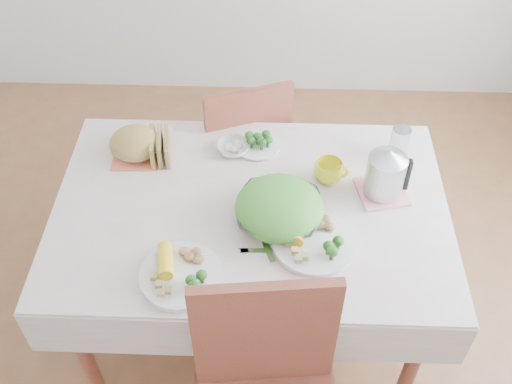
{
  "coord_description": "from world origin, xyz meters",
  "views": [
    {
      "loc": [
        0.07,
        -1.54,
        2.44
      ],
      "look_at": [
        0.02,
        0.02,
        0.82
      ],
      "focal_mm": 42.0,
      "sensor_mm": 36.0,
      "label": 1
    }
  ],
  "objects_px": {
    "chair_far": "(237,145)",
    "yellow_mug": "(329,171)",
    "dinner_plate_left": "(181,276)",
    "salad_bowl": "(279,213)",
    "electric_kettle": "(386,171)",
    "dinner_plate_right": "(314,243)",
    "dining_table": "(251,268)"
  },
  "relations": [
    {
      "from": "electric_kettle",
      "to": "dinner_plate_right",
      "type": "bearing_deg",
      "value": -113.6
    },
    {
      "from": "salad_bowl",
      "to": "yellow_mug",
      "type": "xyz_separation_m",
      "value": [
        0.19,
        0.22,
        0.01
      ]
    },
    {
      "from": "salad_bowl",
      "to": "dinner_plate_right",
      "type": "xyz_separation_m",
      "value": [
        0.13,
        -0.12,
        -0.03
      ]
    },
    {
      "from": "dining_table",
      "to": "electric_kettle",
      "type": "relative_size",
      "value": 6.8
    },
    {
      "from": "yellow_mug",
      "to": "chair_far",
      "type": "bearing_deg",
      "value": 126.8
    },
    {
      "from": "electric_kettle",
      "to": "chair_far",
      "type": "bearing_deg",
      "value": 156.94
    },
    {
      "from": "dining_table",
      "to": "salad_bowl",
      "type": "distance_m",
      "value": 0.44
    },
    {
      "from": "dinner_plate_left",
      "to": "salad_bowl",
      "type": "bearing_deg",
      "value": 40.07
    },
    {
      "from": "salad_bowl",
      "to": "dinner_plate_left",
      "type": "relative_size",
      "value": 1.07
    },
    {
      "from": "yellow_mug",
      "to": "electric_kettle",
      "type": "height_order",
      "value": "electric_kettle"
    },
    {
      "from": "dinner_plate_left",
      "to": "electric_kettle",
      "type": "relative_size",
      "value": 1.39
    },
    {
      "from": "salad_bowl",
      "to": "dinner_plate_right",
      "type": "height_order",
      "value": "salad_bowl"
    },
    {
      "from": "dining_table",
      "to": "chair_far",
      "type": "height_order",
      "value": "chair_far"
    },
    {
      "from": "chair_far",
      "to": "salad_bowl",
      "type": "distance_m",
      "value": 0.84
    },
    {
      "from": "chair_far",
      "to": "yellow_mug",
      "type": "distance_m",
      "value": 0.74
    },
    {
      "from": "dining_table",
      "to": "dinner_plate_right",
      "type": "bearing_deg",
      "value": -37.8
    },
    {
      "from": "dinner_plate_left",
      "to": "dining_table",
      "type": "bearing_deg",
      "value": 56.85
    },
    {
      "from": "dining_table",
      "to": "dinner_plate_left",
      "type": "height_order",
      "value": "dinner_plate_left"
    },
    {
      "from": "salad_bowl",
      "to": "dinner_plate_left",
      "type": "distance_m",
      "value": 0.43
    },
    {
      "from": "dining_table",
      "to": "dinner_plate_right",
      "type": "height_order",
      "value": "dinner_plate_right"
    },
    {
      "from": "chair_far",
      "to": "electric_kettle",
      "type": "bearing_deg",
      "value": 114.04
    },
    {
      "from": "dinner_plate_left",
      "to": "dinner_plate_right",
      "type": "bearing_deg",
      "value": 19.26
    },
    {
      "from": "dinner_plate_right",
      "to": "chair_far",
      "type": "bearing_deg",
      "value": 110.81
    },
    {
      "from": "salad_bowl",
      "to": "electric_kettle",
      "type": "relative_size",
      "value": 1.49
    },
    {
      "from": "dinner_plate_right",
      "to": "yellow_mug",
      "type": "distance_m",
      "value": 0.34
    },
    {
      "from": "dining_table",
      "to": "chair_far",
      "type": "bearing_deg",
      "value": 97.92
    },
    {
      "from": "dinner_plate_right",
      "to": "electric_kettle",
      "type": "relative_size",
      "value": 1.46
    },
    {
      "from": "dinner_plate_right",
      "to": "electric_kettle",
      "type": "bearing_deg",
      "value": 44.6
    },
    {
      "from": "dinner_plate_left",
      "to": "dinner_plate_right",
      "type": "distance_m",
      "value": 0.48
    },
    {
      "from": "chair_far",
      "to": "dinner_plate_left",
      "type": "height_order",
      "value": "chair_far"
    },
    {
      "from": "dining_table",
      "to": "electric_kettle",
      "type": "bearing_deg",
      "value": 9.73
    },
    {
      "from": "yellow_mug",
      "to": "electric_kettle",
      "type": "bearing_deg",
      "value": -18.37
    }
  ]
}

